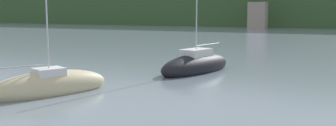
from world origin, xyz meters
TOP-DOWN VIEW (x-y plane):
  - shore_building_west at (-10.28, 116.84)m, footprint 4.08×3.69m
  - sailboat_mid_7 at (-0.78, 52.62)m, footprint 3.74×7.11m
  - sailboat_mid_8 at (-4.68, 43.18)m, footprint 3.91×6.12m

SIDE VIEW (x-z plane):
  - sailboat_mid_8 at x=-4.68m, z-range -2.99..3.77m
  - sailboat_mid_7 at x=-0.78m, z-range -3.86..4.72m
  - shore_building_west at x=-10.28m, z-range -0.11..7.58m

